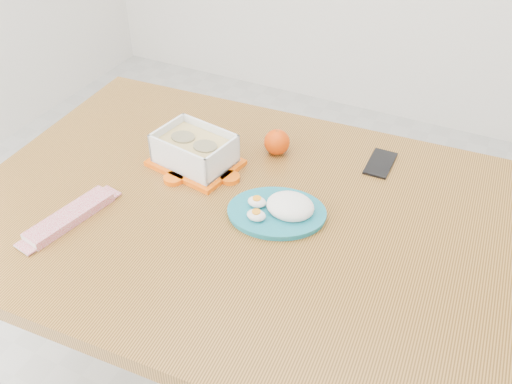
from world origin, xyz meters
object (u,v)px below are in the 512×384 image
at_px(dining_table, 256,240).
at_px(rice_plate, 281,209).
at_px(food_container, 195,151).
at_px(smartphone, 380,163).
at_px(orange_fruit, 277,142).

bearing_deg(dining_table, rice_plate, 13.26).
distance_m(food_container, smartphone, 0.47).
bearing_deg(food_container, smartphone, 35.85).
relative_size(orange_fruit, rice_plate, 0.24).
relative_size(food_container, orange_fruit, 3.49).
bearing_deg(orange_fruit, rice_plate, -63.41).
xyz_separation_m(dining_table, smartphone, (0.20, 0.31, 0.09)).
height_order(dining_table, orange_fruit, orange_fruit).
xyz_separation_m(dining_table, food_container, (-0.22, 0.10, 0.13)).
relative_size(food_container, rice_plate, 0.83).
bearing_deg(rice_plate, orange_fruit, 97.66).
distance_m(orange_fruit, smartphone, 0.27).
height_order(orange_fruit, smartphone, orange_fruit).
xyz_separation_m(rice_plate, smartphone, (0.15, 0.29, -0.02)).
height_order(dining_table, rice_plate, rice_plate).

